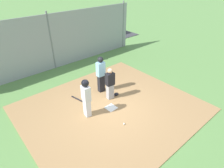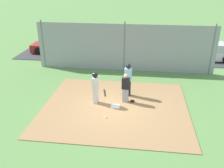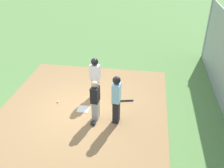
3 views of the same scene
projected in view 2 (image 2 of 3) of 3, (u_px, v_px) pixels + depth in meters
The scene contains 14 objects.
ground_plane at pixel (115, 107), 12.36m from camera, with size 140.00×140.00×0.00m, color #5B8947.
dirt_infield at pixel (115, 107), 12.35m from camera, with size 7.20×6.40×0.03m, color #9E774C.
home_plate at pixel (115, 106), 12.34m from camera, with size 0.44×0.44×0.02m, color white.
catcher at pixel (126, 88), 12.52m from camera, with size 0.40×0.29×1.55m.
umpire at pixel (128, 79), 13.12m from camera, with size 0.40×0.28×1.83m.
runner at pixel (95, 85), 12.32m from camera, with size 0.31×0.41×1.70m.
baseball_bat at pixel (105, 93), 13.74m from camera, with size 0.06×0.06×0.86m, color black.
catcher_mask at pixel (132, 101), 12.75m from camera, with size 0.24×0.20×0.12m, color black.
baseball at pixel (106, 117), 11.35m from camera, with size 0.07×0.07×0.07m, color white.
backstop_fence at pixel (124, 48), 16.51m from camera, with size 12.00×0.10×3.35m.
parking_lot at pixel (128, 54), 20.65m from camera, with size 18.00×5.20×0.04m, color #38383D.
parked_car_white at pixel (207, 52), 19.11m from camera, with size 4.25×1.97×1.28m.
parked_car_blue at pixel (122, 48), 20.02m from camera, with size 4.31×2.12×1.28m.
parked_car_red at pixel (58, 45), 20.83m from camera, with size 4.24×1.96×1.28m.
Camera 2 is at (-1.20, 10.76, 6.08)m, focal length 39.30 mm.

